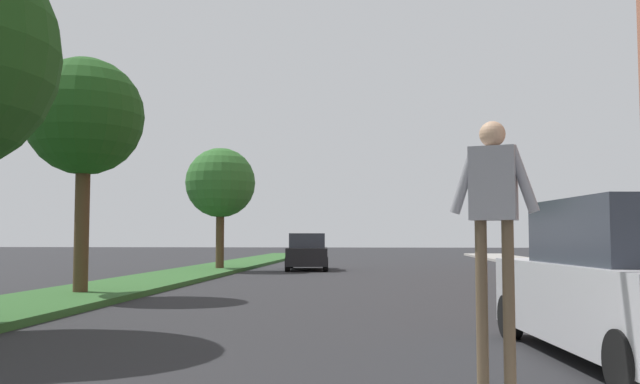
{
  "coord_description": "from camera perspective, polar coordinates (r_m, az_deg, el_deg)",
  "views": [
    {
      "loc": [
        -0.29,
        3.4,
        1.51
      ],
      "look_at": [
        -1.82,
        21.02,
        2.7
      ],
      "focal_mm": 37.72,
      "sensor_mm": 36.0,
      "label": 1
    }
  ],
  "objects": [
    {
      "name": "suv_crossing",
      "position": [
        9.06,
        24.63,
        -7.16
      ],
      "size": [
        2.39,
        4.77,
        1.97
      ],
      "color": "#B7B7BC",
      "rests_on": "ground_plane"
    },
    {
      "name": "tree_distant",
      "position": [
        30.08,
        -8.44,
        0.74
      ],
      "size": [
        3.08,
        3.08,
        5.31
      ],
      "color": "#4C3823",
      "rests_on": "median_strip"
    },
    {
      "name": "ground_plane",
      "position": [
        26.65,
        5.61,
        -7.07
      ],
      "size": [
        140.0,
        140.0,
        0.0
      ],
      "primitive_type": "plane",
      "color": "#262628"
    },
    {
      "name": "pedestrian_performer",
      "position": [
        5.83,
        14.53,
        -2.22
      ],
      "size": [
        0.74,
        0.34,
        2.49
      ],
      "color": "brown",
      "rests_on": "ground_plane"
    },
    {
      "name": "tree_far",
      "position": [
        18.08,
        -19.36,
        5.95
      ],
      "size": [
        2.97,
        2.97,
        5.9
      ],
      "color": "#4C3823",
      "rests_on": "median_strip"
    },
    {
      "name": "median_strip",
      "position": [
        25.73,
        -11.83,
        -6.95
      ],
      "size": [
        2.96,
        64.0,
        0.15
      ],
      "primitive_type": "cube",
      "color": "#2D5B28",
      "rests_on": "ground_plane"
    },
    {
      "name": "sidewalk_right",
      "position": [
        26.09,
        24.27,
        -6.65
      ],
      "size": [
        3.0,
        64.0,
        0.15
      ],
      "primitive_type": "cube",
      "color": "#9E9991",
      "rests_on": "ground_plane"
    },
    {
      "name": "sedan_midblock",
      "position": [
        31.01,
        -1.08,
        -5.19
      ],
      "size": [
        2.2,
        4.33,
        1.67
      ],
      "color": "black",
      "rests_on": "ground_plane"
    }
  ]
}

